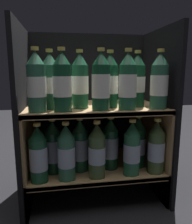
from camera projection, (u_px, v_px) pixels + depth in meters
ground_plane at (101, 216)px, 1.02m from camera, size 6.00×6.00×0.00m
fridge_back_wall at (89, 108)px, 1.35m from camera, size 0.72×0.02×0.88m
fridge_side_left at (25, 117)px, 1.08m from camera, size 0.02×0.46×0.88m
fridge_side_right at (157, 113)px, 1.19m from camera, size 0.02×0.46×0.88m
shelf_lower at (94, 169)px, 1.18m from camera, size 0.68×0.42×0.18m
shelf_upper at (94, 129)px, 1.14m from camera, size 0.68×0.42×0.49m
bottle_upper_front_0 at (36, 84)px, 0.91m from camera, size 0.08×0.08×0.27m
bottle_upper_front_1 at (62, 83)px, 0.93m from camera, size 0.08×0.08×0.27m
bottle_upper_front_2 at (101, 83)px, 0.96m from camera, size 0.08×0.08×0.27m
bottle_upper_front_3 at (128, 83)px, 0.98m from camera, size 0.08×0.08×0.27m
bottle_upper_front_4 at (159, 82)px, 1.00m from camera, size 0.08×0.08×0.27m
bottle_upper_back_0 at (50, 82)px, 1.01m from camera, size 0.08×0.08×0.27m
bottle_upper_back_1 at (80, 82)px, 1.03m from camera, size 0.08×0.08×0.27m
bottle_upper_back_2 at (110, 82)px, 1.05m from camera, size 0.08×0.08×0.27m
bottle_upper_back_3 at (137, 82)px, 1.07m from camera, size 0.08×0.08×0.27m
bottle_lower_front_0 at (38, 156)px, 0.97m from camera, size 0.08×0.08×0.27m
bottle_lower_front_1 at (66, 154)px, 0.99m from camera, size 0.08×0.08×0.27m
bottle_lower_front_2 at (97, 152)px, 1.01m from camera, size 0.08×0.08×0.27m
bottle_lower_front_3 at (132, 150)px, 1.04m from camera, size 0.08×0.08×0.27m
bottle_lower_front_4 at (156, 148)px, 1.06m from camera, size 0.08×0.08×0.27m
bottle_lower_back_0 at (53, 148)px, 1.07m from camera, size 0.08×0.08×0.27m
bottle_lower_back_1 at (80, 147)px, 1.09m from camera, size 0.08×0.08×0.27m
bottle_lower_back_2 at (110, 145)px, 1.11m from camera, size 0.08×0.08×0.27m
bottle_lower_back_3 at (138, 143)px, 1.14m from camera, size 0.08×0.08×0.27m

